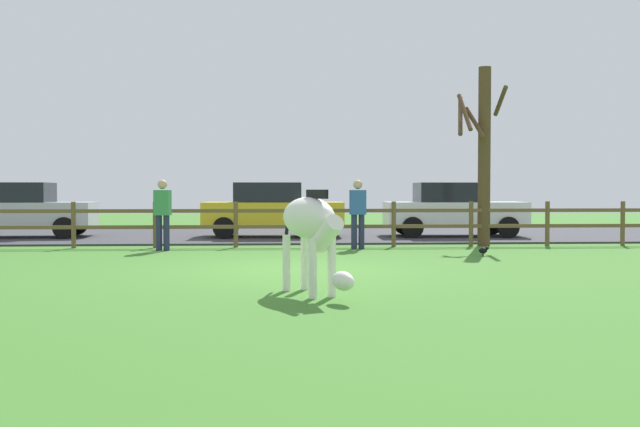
% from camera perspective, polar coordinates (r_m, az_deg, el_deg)
% --- Properties ---
extents(ground_plane, '(60.00, 60.00, 0.00)m').
position_cam_1_polar(ground_plane, '(12.84, -2.08, -4.42)').
color(ground_plane, '#3D7528').
extents(parking_asphalt, '(28.00, 7.40, 0.05)m').
position_cam_1_polar(parking_asphalt, '(22.11, -2.71, -1.70)').
color(parking_asphalt, '#38383D').
rests_on(parking_asphalt, ground_plane).
extents(paddock_fence, '(21.49, 0.11, 1.12)m').
position_cam_1_polar(paddock_fence, '(17.78, -3.50, -0.60)').
color(paddock_fence, brown).
rests_on(paddock_fence, ground_plane).
extents(bare_tree, '(1.24, 1.33, 4.46)m').
position_cam_1_polar(bare_tree, '(18.63, 12.67, 4.78)').
color(bare_tree, '#513A23').
rests_on(bare_tree, ground_plane).
extents(zebra, '(1.04, 1.81, 1.41)m').
position_cam_1_polar(zebra, '(9.72, -0.69, -0.97)').
color(zebra, white).
rests_on(zebra, ground_plane).
extents(crow_on_grass, '(0.21, 0.10, 0.20)m').
position_cam_1_polar(crow_on_grass, '(15.75, 12.73, -2.83)').
color(crow_on_grass, black).
rests_on(crow_on_grass, ground_plane).
extents(parked_car_white, '(4.06, 1.99, 1.56)m').
position_cam_1_polar(parked_car_white, '(21.50, 10.40, 0.35)').
color(parked_car_white, white).
rests_on(parked_car_white, parking_asphalt).
extents(parked_car_silver, '(4.09, 2.07, 1.56)m').
position_cam_1_polar(parked_car_silver, '(22.41, -22.48, 0.30)').
color(parked_car_silver, '#B7BABF').
rests_on(parked_car_silver, parking_asphalt).
extents(parked_car_yellow, '(4.05, 1.98, 1.56)m').
position_cam_1_polar(parked_car_yellow, '(20.98, -3.77, 0.34)').
color(parked_car_yellow, yellow).
rests_on(parked_car_yellow, parking_asphalt).
extents(visitor_left_of_tree, '(0.40, 0.29, 1.64)m').
position_cam_1_polar(visitor_left_of_tree, '(17.08, -12.26, 0.16)').
color(visitor_left_of_tree, '#232847').
rests_on(visitor_left_of_tree, ground_plane).
extents(visitor_right_of_tree, '(0.38, 0.26, 1.64)m').
position_cam_1_polar(visitor_right_of_tree, '(17.19, 2.99, 0.21)').
color(visitor_right_of_tree, '#232847').
rests_on(visitor_right_of_tree, ground_plane).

